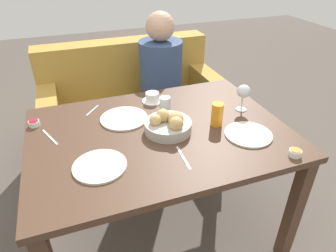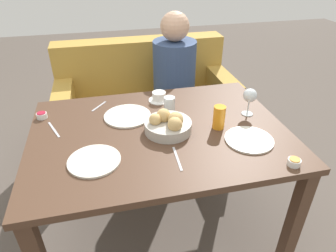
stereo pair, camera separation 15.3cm
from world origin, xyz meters
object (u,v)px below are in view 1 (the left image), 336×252
Objects in this scene: plate_far_center at (124,118)px; juice_glass at (217,114)px; seated_person at (161,96)px; jam_bowl_honey at (295,153)px; plate_near_right at (248,134)px; bread_basket at (168,124)px; jam_bowl_berry at (34,123)px; fork_silver at (50,137)px; plate_near_left at (100,166)px; couch at (132,111)px; spoon_coffee at (92,110)px; water_tumbler at (165,104)px; knife_silver at (183,157)px; coffee_cup at (152,98)px; wine_glass at (243,92)px.

juice_glass is at bearing -26.36° from plate_far_center.
jam_bowl_honey is (0.22, -1.25, 0.26)m from seated_person.
plate_near_right is 0.91× the size of plate_far_center.
juice_glass is at bearing 125.49° from plate_near_right.
jam_bowl_honey is at bearing -39.39° from bread_basket.
jam_bowl_berry reaches higher than fork_silver.
plate_near_left is 1.42× the size of fork_silver.
plate_near_left is 4.18× the size of jam_bowl_honey.
couch reaches higher than plate_near_left.
plate_far_center is 0.22m from spoon_coffee.
water_tumbler is (-0.31, 0.38, 0.04)m from plate_near_right.
fork_silver is 1.52× the size of spoon_coffee.
knife_silver is (-0.01, -0.23, -0.04)m from bread_basket.
couch is 1.14m from fork_silver.
knife_silver is at bearing -9.94° from plate_near_left.
plate_near_right is 1.86× the size of coffee_cup.
seated_person reaches higher than couch.
fork_silver is (-0.61, -0.87, 0.42)m from couch.
plate_far_center is at bearing 112.25° from knife_silver.
couch is at bearing 102.36° from juice_glass.
plate_near_left is at bearing -59.31° from jam_bowl_berry.
juice_glass is at bearing 12.46° from plate_near_left.
juice_glass is (0.23, -1.04, 0.48)m from couch.
spoon_coffee is (-0.15, 0.16, -0.00)m from plate_far_center.
water_tumbler is at bearing -76.83° from coffee_cup.
plate_near_right is 0.50m from water_tumbler.
fork_silver is at bearing 122.19° from plate_near_left.
water_tumbler is 0.71m from jam_bowl_berry.
bread_basket is at bearing 23.59° from plate_near_left.
wine_glass reaches higher than coffee_cup.
coffee_cup is (-0.24, 0.38, -0.04)m from juice_glass.
jam_bowl_honey is 1.18m from fork_silver.
plate_far_center is 1.57× the size of fork_silver.
plate_near_left is 1.35× the size of knife_silver.
plate_near_left is at bearing 165.28° from jam_bowl_honey.
jam_bowl_berry is (-0.71, 0.08, -0.03)m from water_tumbler.
coffee_cup is at bearing 148.53° from wine_glass.
seated_person is at bearing 90.82° from juice_glass.
jam_bowl_honey is 0.32× the size of knife_silver.
plate_far_center is 0.47m from knife_silver.
plate_near_left is 0.37m from knife_silver.
bread_basket is at bearing -171.09° from wine_glass.
bread_basket reaches higher than plate_near_right.
plate_near_left is (-0.41, -1.18, 0.43)m from couch.
plate_far_center is 2.37× the size of spoon_coffee.
plate_near_left is 0.91× the size of plate_far_center.
couch reaches higher than plate_far_center.
spoon_coffee is at bearing 137.34° from jam_bowl_honey.
plate_near_right is at bearing -50.82° from water_tumbler.
seated_person is 20.42× the size of jam_bowl_honey.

